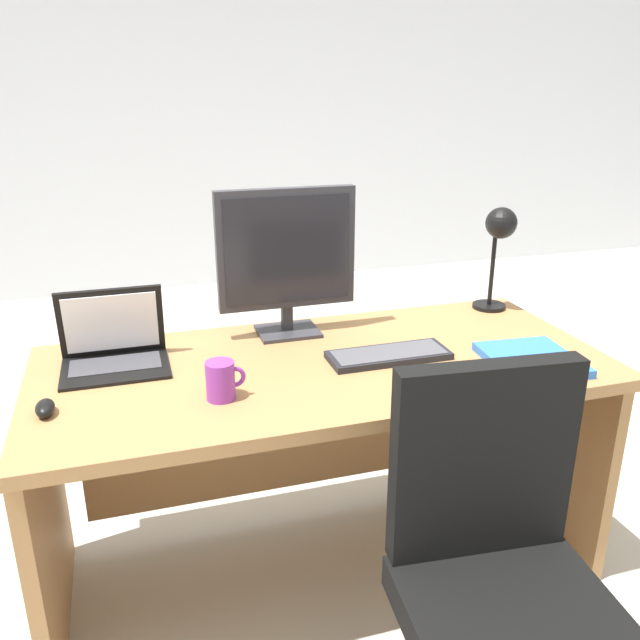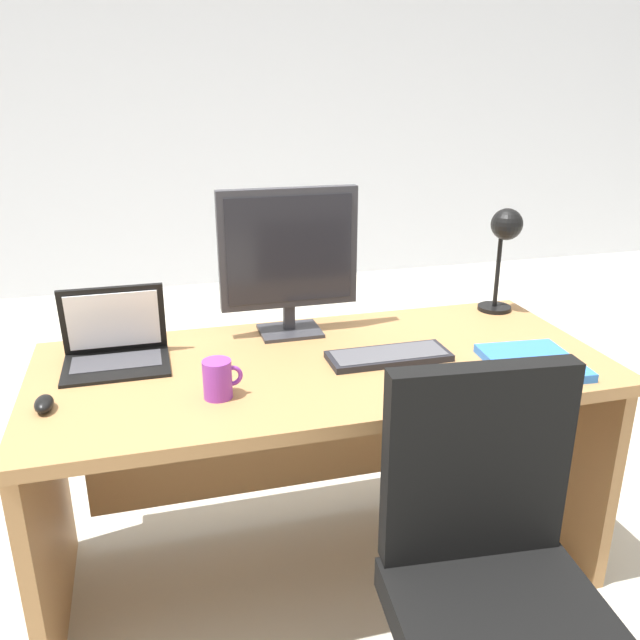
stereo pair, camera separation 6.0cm
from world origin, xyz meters
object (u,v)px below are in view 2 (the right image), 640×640
at_px(monitor, 289,254).
at_px(office_chair, 492,625).
at_px(laptop, 115,339).
at_px(coffee_mug, 218,379).
at_px(book, 533,362).
at_px(desk, 319,418).
at_px(keyboard, 389,356).
at_px(desk_lamp, 505,238).
at_px(mouse, 44,404).

xyz_separation_m(monitor, office_chair, (0.23, -0.99, -0.63)).
bearing_deg(laptop, coffee_mug, -50.82).
bearing_deg(monitor, office_chair, -76.75).
bearing_deg(book, coffee_mug, 177.30).
relative_size(desk, laptop, 5.60).
relative_size(desk, coffee_mug, 16.02).
bearing_deg(keyboard, desk_lamp, 29.33).
bearing_deg(desk_lamp, keyboard, -150.67).
bearing_deg(monitor, desk, -78.63).
bearing_deg(mouse, monitor, 27.15).
xyz_separation_m(desk, mouse, (-0.77, -0.16, 0.23)).
relative_size(book, coffee_mug, 2.81).
distance_m(keyboard, mouse, 0.97).
height_order(monitor, desk_lamp, monitor).
distance_m(desk_lamp, coffee_mug, 1.16).
bearing_deg(mouse, desk, 11.66).
height_order(book, office_chair, office_chair).
distance_m(keyboard, book, 0.42).
xyz_separation_m(desk_lamp, coffee_mug, (-1.06, -0.42, -0.22)).
bearing_deg(keyboard, desk, 157.24).
bearing_deg(office_chair, mouse, 147.08).
height_order(keyboard, coffee_mug, coffee_mug).
xyz_separation_m(laptop, desk_lamp, (1.33, 0.09, 0.21)).
bearing_deg(mouse, laptop, 59.06).
relative_size(laptop, office_chair, 0.31).
bearing_deg(coffee_mug, desk_lamp, 21.55).
relative_size(keyboard, book, 1.24).
relative_size(mouse, book, 0.28).
distance_m(coffee_mug, office_chair, 0.88).
relative_size(desk_lamp, coffee_mug, 3.58).
relative_size(laptop, coffee_mug, 2.86).
xyz_separation_m(laptop, office_chair, (0.79, -0.91, -0.42)).
height_order(monitor, laptop, monitor).
bearing_deg(book, monitor, 144.01).
bearing_deg(desk, desk_lamp, 16.71).
relative_size(keyboard, desk_lamp, 0.97).
bearing_deg(keyboard, coffee_mug, -167.38).
bearing_deg(laptop, book, -17.43).
xyz_separation_m(monitor, coffee_mug, (-0.29, -0.41, -0.22)).
height_order(desk_lamp, coffee_mug, desk_lamp).
xyz_separation_m(keyboard, book, (0.39, -0.16, 0.00)).
relative_size(monitor, book, 1.62).
distance_m(laptop, office_chair, 1.27).
height_order(mouse, book, mouse).
relative_size(desk, desk_lamp, 4.48).
bearing_deg(book, desk_lamp, 72.24).
relative_size(coffee_mug, office_chair, 0.11).
bearing_deg(book, laptop, 162.57).
distance_m(mouse, book, 1.36).
height_order(desk, keyboard, keyboard).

